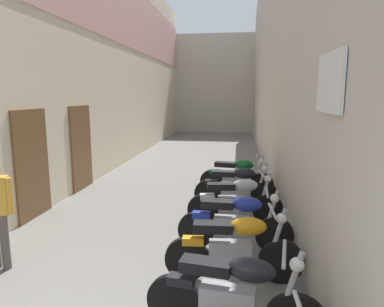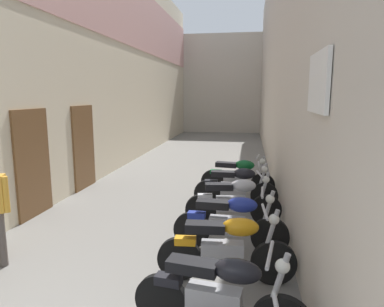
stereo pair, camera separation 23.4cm
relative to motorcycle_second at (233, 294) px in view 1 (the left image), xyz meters
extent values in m
plane|color=slate|center=(-1.58, 6.47, -0.50)|extent=(38.02, 38.02, 0.00)
cube|color=beige|center=(-4.30, 8.47, 3.27)|extent=(0.40, 22.02, 7.54)
cube|color=brown|center=(-4.08, 3.06, 0.60)|extent=(0.06, 1.10, 2.20)
cube|color=brown|center=(-4.08, 5.26, 0.60)|extent=(0.06, 1.10, 2.20)
cube|color=#DBA39E|center=(-4.09, 8.47, 4.93)|extent=(0.04, 22.02, 2.41)
cube|color=beige|center=(1.14, 8.47, 3.29)|extent=(0.40, 22.02, 7.58)
cube|color=white|center=(0.91, 0.46, 2.10)|extent=(0.04, 0.90, 0.60)
cube|color=beige|center=(-1.58, 20.48, 2.66)|extent=(8.04, 2.00, 6.33)
cylinder|color=black|center=(-0.63, 0.09, -0.20)|extent=(0.61, 0.17, 0.60)
cube|color=#9E9EA3|center=(-0.06, 0.01, -0.08)|extent=(0.58, 0.28, 0.28)
ellipsoid|color=black|center=(0.17, -0.02, 0.28)|extent=(0.51, 0.33, 0.24)
cube|color=black|center=(-0.29, 0.04, 0.26)|extent=(0.55, 0.29, 0.12)
cylinder|color=#9E9EA3|center=(0.54, -0.08, 0.15)|extent=(0.25, 0.09, 0.77)
cylinder|color=#9E9EA3|center=(0.47, -0.07, 0.50)|extent=(0.12, 0.58, 0.04)
sphere|color=silver|center=(0.59, -0.09, 0.40)|extent=(0.14, 0.14, 0.14)
cube|color=black|center=(-0.55, 0.08, 0.06)|extent=(0.30, 0.18, 0.10)
cylinder|color=black|center=(0.61, 1.15, -0.20)|extent=(0.60, 0.12, 0.60)
cylinder|color=black|center=(-0.63, 1.07, -0.20)|extent=(0.60, 0.12, 0.60)
cube|color=#9E9EA3|center=(-0.06, 1.11, -0.08)|extent=(0.57, 0.24, 0.28)
ellipsoid|color=orange|center=(0.17, 1.12, 0.28)|extent=(0.50, 0.29, 0.24)
cube|color=black|center=(-0.29, 1.09, 0.26)|extent=(0.53, 0.25, 0.12)
cylinder|color=#9E9EA3|center=(0.54, 1.15, 0.15)|extent=(0.25, 0.08, 0.77)
cylinder|color=#9E9EA3|center=(0.47, 1.14, 0.50)|extent=(0.07, 0.58, 0.04)
sphere|color=silver|center=(0.59, 1.15, 0.40)|extent=(0.14, 0.14, 0.14)
cube|color=orange|center=(-0.55, 1.08, 0.06)|extent=(0.29, 0.16, 0.10)
cylinder|color=black|center=(0.61, 2.03, -0.20)|extent=(0.60, 0.10, 0.60)
cylinder|color=black|center=(-0.63, 2.08, -0.20)|extent=(0.60, 0.10, 0.60)
cube|color=#9E9EA3|center=(-0.06, 2.06, -0.08)|extent=(0.57, 0.22, 0.28)
ellipsoid|color=navy|center=(0.17, 2.05, 0.28)|extent=(0.49, 0.28, 0.24)
cube|color=black|center=(-0.29, 2.07, 0.26)|extent=(0.53, 0.24, 0.12)
cylinder|color=#9E9EA3|center=(0.54, 2.04, 0.15)|extent=(0.25, 0.07, 0.77)
cylinder|color=#9E9EA3|center=(0.47, 2.04, 0.50)|extent=(0.06, 0.58, 0.04)
sphere|color=silver|center=(0.59, 2.04, 0.40)|extent=(0.14, 0.14, 0.14)
cube|color=navy|center=(-0.55, 2.08, 0.06)|extent=(0.28, 0.15, 0.10)
cylinder|color=black|center=(0.61, 3.29, -0.20)|extent=(0.61, 0.17, 0.60)
cylinder|color=black|center=(-0.63, 3.09, -0.20)|extent=(0.61, 0.17, 0.60)
cube|color=#9E9EA3|center=(-0.06, 3.18, -0.08)|extent=(0.58, 0.28, 0.28)
ellipsoid|color=#B7B7BC|center=(0.17, 3.22, 0.28)|extent=(0.51, 0.33, 0.24)
cube|color=black|center=(-0.29, 3.15, 0.26)|extent=(0.55, 0.30, 0.12)
cylinder|color=#9E9EA3|center=(0.54, 3.28, 0.15)|extent=(0.25, 0.10, 0.77)
cylinder|color=#9E9EA3|center=(0.47, 3.26, 0.50)|extent=(0.12, 0.58, 0.04)
sphere|color=silver|center=(0.59, 3.28, 0.40)|extent=(0.14, 0.14, 0.14)
cube|color=#B7B7BC|center=(-0.55, 3.11, 0.06)|extent=(0.30, 0.18, 0.10)
cylinder|color=black|center=(0.62, 4.22, -0.20)|extent=(0.60, 0.08, 0.60)
cylinder|color=black|center=(-0.63, 4.22, -0.20)|extent=(0.60, 0.08, 0.60)
cube|color=#9E9EA3|center=(-0.06, 4.22, -0.08)|extent=(0.56, 0.20, 0.28)
ellipsoid|color=black|center=(0.17, 4.22, 0.28)|extent=(0.48, 0.26, 0.24)
cube|color=black|center=(-0.29, 4.22, 0.26)|extent=(0.52, 0.22, 0.12)
cylinder|color=#9E9EA3|center=(0.55, 4.22, 0.15)|extent=(0.25, 0.06, 0.77)
cylinder|color=#9E9EA3|center=(0.48, 4.22, 0.50)|extent=(0.04, 0.58, 0.04)
sphere|color=silver|center=(0.60, 4.22, 0.40)|extent=(0.14, 0.14, 0.14)
cube|color=black|center=(-0.55, 4.22, 0.06)|extent=(0.28, 0.14, 0.10)
cylinder|color=black|center=(0.61, 5.11, -0.20)|extent=(0.61, 0.17, 0.60)
cylinder|color=black|center=(-0.63, 5.29, -0.20)|extent=(0.61, 0.17, 0.60)
cube|color=#9E9EA3|center=(-0.06, 5.21, -0.08)|extent=(0.58, 0.28, 0.28)
ellipsoid|color=#0F5123|center=(0.17, 5.17, 0.28)|extent=(0.51, 0.33, 0.24)
cube|color=black|center=(-0.29, 5.24, 0.26)|extent=(0.55, 0.29, 0.12)
cylinder|color=#9E9EA3|center=(0.54, 5.12, 0.15)|extent=(0.25, 0.10, 0.77)
cylinder|color=#9E9EA3|center=(0.47, 5.13, 0.50)|extent=(0.12, 0.58, 0.04)
sphere|color=silver|center=(0.59, 5.11, 0.40)|extent=(0.14, 0.14, 0.14)
cube|color=#0F5123|center=(-0.55, 5.28, 0.06)|extent=(0.30, 0.18, 0.10)
cylinder|color=#564C47|center=(-3.26, 1.02, -0.09)|extent=(0.12, 0.12, 0.82)
cylinder|color=gold|center=(-3.12, 1.02, 0.59)|extent=(0.08, 0.08, 0.52)
camera|label=1|loc=(0.01, -3.20, 1.98)|focal=32.16mm
camera|label=2|loc=(0.24, -3.17, 1.98)|focal=32.16mm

